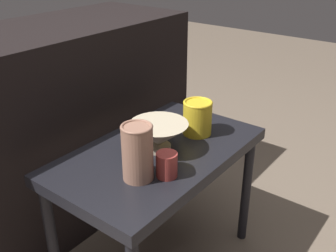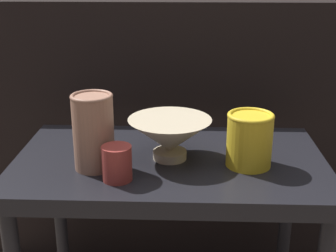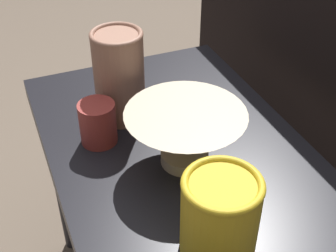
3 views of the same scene
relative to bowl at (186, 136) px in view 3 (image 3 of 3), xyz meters
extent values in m
cube|color=black|center=(0.00, 0.01, -0.08)|extent=(0.73, 0.43, 0.04)
cylinder|color=black|center=(-0.34, -0.18, -0.33)|extent=(0.04, 0.04, 0.47)
cylinder|color=black|center=(-0.34, 0.19, -0.33)|extent=(0.04, 0.04, 0.47)
cylinder|color=#C1B293|center=(0.00, 0.00, -0.05)|extent=(0.08, 0.08, 0.02)
cone|color=#C1B293|center=(0.00, 0.00, 0.00)|extent=(0.19, 0.19, 0.08)
cylinder|color=#996B56|center=(-0.17, -0.06, 0.03)|extent=(0.09, 0.09, 0.17)
torus|color=#996B56|center=(-0.17, -0.06, 0.11)|extent=(0.09, 0.09, 0.01)
cylinder|color=gold|center=(0.18, -0.03, 0.00)|extent=(0.10, 0.10, 0.12)
torus|color=gold|center=(0.18, -0.03, 0.06)|extent=(0.10, 0.10, 0.01)
cylinder|color=maroon|center=(-0.11, -0.12, -0.02)|extent=(0.06, 0.06, 0.08)
camera|label=1|loc=(-0.89, -0.72, 0.59)|focal=42.00mm
camera|label=2|loc=(0.03, -1.01, 0.39)|focal=50.00mm
camera|label=3|loc=(0.53, -0.25, 0.46)|focal=50.00mm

